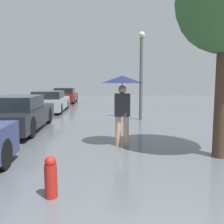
{
  "coord_description": "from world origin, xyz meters",
  "views": [
    {
      "loc": [
        -0.49,
        -1.0,
        1.72
      ],
      "look_at": [
        -0.12,
        5.56,
        0.91
      ],
      "focal_mm": 40.0,
      "sensor_mm": 36.0,
      "label": 1
    }
  ],
  "objects_px": {
    "parked_car_second": "(19,114)",
    "pedestrian": "(122,89)",
    "parked_car_farthest": "(65,96)",
    "street_lamp": "(141,70)",
    "fire_hydrant": "(51,177)",
    "parked_car_third": "(50,102)"
  },
  "relations": [
    {
      "from": "pedestrian",
      "to": "parked_car_third",
      "type": "relative_size",
      "value": 0.42
    },
    {
      "from": "pedestrian",
      "to": "parked_car_second",
      "type": "xyz_separation_m",
      "value": [
        -3.44,
        2.39,
        -0.93
      ]
    },
    {
      "from": "street_lamp",
      "to": "fire_hydrant",
      "type": "distance_m",
      "value": 8.21
    },
    {
      "from": "pedestrian",
      "to": "street_lamp",
      "type": "distance_m",
      "value": 4.79
    },
    {
      "from": "street_lamp",
      "to": "parked_car_farthest",
      "type": "bearing_deg",
      "value": 115.68
    },
    {
      "from": "parked_car_second",
      "to": "fire_hydrant",
      "type": "xyz_separation_m",
      "value": [
        2.1,
        -5.38,
        -0.26
      ]
    },
    {
      "from": "fire_hydrant",
      "to": "street_lamp",
      "type": "bearing_deg",
      "value": 70.8
    },
    {
      "from": "parked_car_second",
      "to": "fire_hydrant",
      "type": "relative_size",
      "value": 6.98
    },
    {
      "from": "pedestrian",
      "to": "street_lamp",
      "type": "xyz_separation_m",
      "value": [
        1.28,
        4.56,
        0.74
      ]
    },
    {
      "from": "parked_car_second",
      "to": "pedestrian",
      "type": "bearing_deg",
      "value": -34.81
    },
    {
      "from": "parked_car_second",
      "to": "parked_car_farthest",
      "type": "relative_size",
      "value": 1.04
    },
    {
      "from": "parked_car_third",
      "to": "parked_car_second",
      "type": "bearing_deg",
      "value": -89.77
    },
    {
      "from": "parked_car_second",
      "to": "parked_car_farthest",
      "type": "distance_m",
      "value": 11.83
    },
    {
      "from": "parked_car_third",
      "to": "fire_hydrant",
      "type": "bearing_deg",
      "value": -79.15
    },
    {
      "from": "parked_car_second",
      "to": "parked_car_farthest",
      "type": "xyz_separation_m",
      "value": [
        0.08,
        11.83,
        -0.01
      ]
    },
    {
      "from": "pedestrian",
      "to": "street_lamp",
      "type": "bearing_deg",
      "value": 74.28
    },
    {
      "from": "parked_car_third",
      "to": "street_lamp",
      "type": "bearing_deg",
      "value": -36.65
    },
    {
      "from": "pedestrian",
      "to": "parked_car_third",
      "type": "xyz_separation_m",
      "value": [
        -3.47,
        8.09,
        -0.96
      ]
    },
    {
      "from": "parked_car_second",
      "to": "street_lamp",
      "type": "bearing_deg",
      "value": 24.58
    },
    {
      "from": "pedestrian",
      "to": "parked_car_farthest",
      "type": "bearing_deg",
      "value": 103.31
    },
    {
      "from": "parked_car_farthest",
      "to": "street_lamp",
      "type": "height_order",
      "value": "street_lamp"
    },
    {
      "from": "parked_car_second",
      "to": "parked_car_third",
      "type": "distance_m",
      "value": 5.69
    }
  ]
}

